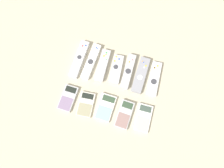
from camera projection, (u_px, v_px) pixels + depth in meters
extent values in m
plane|color=#B2A88E|center=(110.00, 91.00, 1.09)|extent=(3.00, 3.00, 0.00)
cube|color=silver|center=(79.00, 59.00, 1.13)|extent=(0.05, 0.21, 0.02)
cylinder|color=#38383D|center=(79.00, 57.00, 1.12)|extent=(0.02, 0.02, 0.00)
cylinder|color=red|center=(83.00, 46.00, 1.14)|extent=(0.01, 0.01, 0.00)
cylinder|color=blue|center=(86.00, 45.00, 1.14)|extent=(0.01, 0.01, 0.00)
cube|color=white|center=(91.00, 61.00, 1.13)|extent=(0.05, 0.20, 0.02)
cylinder|color=#38383D|center=(90.00, 62.00, 1.11)|extent=(0.03, 0.03, 0.00)
cylinder|color=silver|center=(96.00, 46.00, 1.14)|extent=(0.01, 0.01, 0.00)
cylinder|color=blue|center=(97.00, 48.00, 1.14)|extent=(0.01, 0.01, 0.00)
cylinder|color=blue|center=(96.00, 48.00, 1.14)|extent=(0.01, 0.01, 0.00)
cube|color=#B7B7BC|center=(103.00, 65.00, 1.12)|extent=(0.05, 0.17, 0.03)
cylinder|color=orange|center=(106.00, 55.00, 1.12)|extent=(0.01, 0.01, 0.00)
cylinder|color=green|center=(106.00, 59.00, 1.11)|extent=(0.01, 0.01, 0.00)
cylinder|color=green|center=(106.00, 53.00, 1.12)|extent=(0.01, 0.01, 0.00)
cylinder|color=yellow|center=(104.00, 56.00, 1.12)|extent=(0.01, 0.01, 0.00)
cube|color=#B7B7BC|center=(115.00, 69.00, 1.11)|extent=(0.06, 0.15, 0.02)
cylinder|color=#38383D|center=(116.00, 67.00, 1.11)|extent=(0.02, 0.02, 0.00)
cylinder|color=yellow|center=(116.00, 57.00, 1.12)|extent=(0.01, 0.01, 0.00)
cylinder|color=silver|center=(117.00, 62.00, 1.11)|extent=(0.01, 0.01, 0.00)
cylinder|color=yellow|center=(115.00, 61.00, 1.12)|extent=(0.01, 0.01, 0.00)
cylinder|color=blue|center=(119.00, 59.00, 1.12)|extent=(0.01, 0.01, 0.00)
cube|color=#B7B7BC|center=(128.00, 71.00, 1.11)|extent=(0.04, 0.18, 0.03)
cylinder|color=#38383D|center=(128.00, 71.00, 1.09)|extent=(0.03, 0.03, 0.00)
cylinder|color=red|center=(133.00, 60.00, 1.11)|extent=(0.01, 0.01, 0.00)
cylinder|color=silver|center=(132.00, 61.00, 1.11)|extent=(0.01, 0.01, 0.00)
cylinder|color=orange|center=(129.00, 62.00, 1.11)|extent=(0.01, 0.01, 0.00)
cube|color=gray|center=(141.00, 75.00, 1.10)|extent=(0.06, 0.19, 0.02)
cylinder|color=silver|center=(140.00, 77.00, 1.09)|extent=(0.03, 0.03, 0.00)
cylinder|color=orange|center=(142.00, 61.00, 1.11)|extent=(0.01, 0.01, 0.00)
cylinder|color=silver|center=(144.00, 67.00, 1.10)|extent=(0.01, 0.01, 0.00)
cylinder|color=yellow|center=(146.00, 66.00, 1.11)|extent=(0.01, 0.01, 0.00)
cylinder|color=blue|center=(143.00, 62.00, 1.11)|extent=(0.01, 0.01, 0.00)
cube|color=silver|center=(154.00, 79.00, 1.10)|extent=(0.05, 0.18, 0.02)
cylinder|color=#38383D|center=(154.00, 82.00, 1.09)|extent=(0.03, 0.03, 0.00)
cylinder|color=yellow|center=(158.00, 66.00, 1.11)|extent=(0.01, 0.01, 0.00)
cylinder|color=orange|center=(154.00, 68.00, 1.11)|extent=(0.01, 0.01, 0.00)
cylinder|color=silver|center=(159.00, 67.00, 1.11)|extent=(0.01, 0.01, 0.00)
cylinder|color=yellow|center=(155.00, 68.00, 1.11)|extent=(0.01, 0.01, 0.00)
cube|color=#B2B2B7|center=(68.00, 98.00, 1.07)|extent=(0.07, 0.13, 0.01)
cube|color=black|center=(71.00, 90.00, 1.08)|extent=(0.05, 0.03, 0.00)
cube|color=gray|center=(65.00, 103.00, 1.05)|extent=(0.06, 0.07, 0.00)
cube|color=beige|center=(86.00, 104.00, 1.06)|extent=(0.08, 0.12, 0.01)
cube|color=black|center=(88.00, 96.00, 1.07)|extent=(0.06, 0.03, 0.00)
cube|color=gray|center=(84.00, 110.00, 1.05)|extent=(0.07, 0.06, 0.00)
cube|color=silver|center=(106.00, 108.00, 1.06)|extent=(0.08, 0.13, 0.01)
cube|color=#2D422D|center=(109.00, 99.00, 1.06)|extent=(0.06, 0.03, 0.00)
cube|color=#89A8A9|center=(104.00, 113.00, 1.04)|extent=(0.07, 0.07, 0.00)
cube|color=#B2B2B7|center=(124.00, 115.00, 1.04)|extent=(0.07, 0.14, 0.02)
cube|color=#2D422D|center=(128.00, 105.00, 1.05)|extent=(0.05, 0.03, 0.00)
cube|color=gray|center=(123.00, 120.00, 1.03)|extent=(0.06, 0.07, 0.00)
cube|color=silver|center=(143.00, 118.00, 1.04)|extent=(0.07, 0.13, 0.01)
cube|color=#38473D|center=(146.00, 109.00, 1.05)|extent=(0.06, 0.03, 0.00)
cube|color=#B1A6A1|center=(142.00, 124.00, 1.03)|extent=(0.06, 0.07, 0.00)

